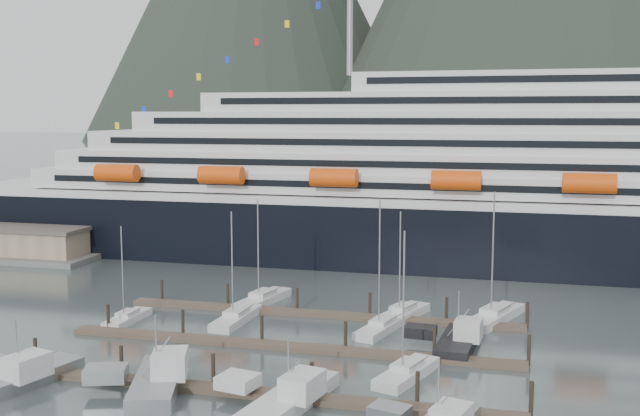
# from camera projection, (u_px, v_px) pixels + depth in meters

# --- Properties ---
(ground) EXTENTS (1600.00, 1600.00, 0.00)m
(ground) POSITION_uv_depth(u_px,v_px,m) (326.00, 362.00, 72.57)
(ground) COLOR #4A5758
(ground) RESTS_ON ground
(cruise_ship) EXTENTS (210.00, 30.40, 50.30)m
(cruise_ship) POSITION_uv_depth(u_px,v_px,m) (600.00, 191.00, 116.19)
(cruise_ship) COLOR black
(cruise_ship) RESTS_ON ground
(dock_near) EXTENTS (48.18, 2.28, 3.20)m
(dock_near) POSITION_uv_depth(u_px,v_px,m) (242.00, 391.00, 64.23)
(dock_near) COLOR #4A3C30
(dock_near) RESTS_ON ground
(dock_mid) EXTENTS (48.18, 2.28, 3.20)m
(dock_mid) POSITION_uv_depth(u_px,v_px,m) (287.00, 346.00, 76.70)
(dock_mid) COLOR #4A3C30
(dock_mid) RESTS_ON ground
(dock_far) EXTENTS (48.18, 2.28, 3.20)m
(dock_far) POSITION_uv_depth(u_px,v_px,m) (319.00, 313.00, 89.18)
(dock_far) COLOR #4A3C30
(dock_far) RESTS_ON ground
(sailboat_a) EXTENTS (2.37, 7.74, 11.69)m
(sailboat_a) POSITION_uv_depth(u_px,v_px,m) (128.00, 319.00, 86.47)
(sailboat_a) COLOR silver
(sailboat_a) RESTS_ON ground
(sailboat_b) EXTENTS (2.97, 10.07, 13.48)m
(sailboat_b) POSITION_uv_depth(u_px,v_px,m) (236.00, 319.00, 86.50)
(sailboat_b) COLOR silver
(sailboat_b) RESTS_ON ground
(sailboat_d) EXTENTS (4.89, 10.60, 15.28)m
(sailboat_d) POSITION_uv_depth(u_px,v_px,m) (383.00, 327.00, 83.03)
(sailboat_d) COLOR silver
(sailboat_d) RESTS_ON ground
(sailboat_e) EXTENTS (4.61, 10.93, 13.97)m
(sailboat_e) POSITION_uv_depth(u_px,v_px,m) (263.00, 300.00, 95.08)
(sailboat_e) COLOR silver
(sailboat_e) RESTS_ON ground
(sailboat_f) EXTENTS (5.56, 9.65, 13.25)m
(sailboat_f) POSITION_uv_depth(u_px,v_px,m) (403.00, 314.00, 88.28)
(sailboat_f) COLOR silver
(sailboat_f) RESTS_ON ground
(sailboat_g) EXTENTS (6.85, 11.92, 15.74)m
(sailboat_g) POSITION_uv_depth(u_px,v_px,m) (495.00, 317.00, 87.04)
(sailboat_g) COLOR silver
(sailboat_g) RESTS_ON ground
(sailboat_h) EXTENTS (5.22, 9.39, 14.17)m
(sailboat_h) POSITION_uv_depth(u_px,v_px,m) (407.00, 374.00, 68.08)
(sailboat_h) COLOR silver
(sailboat_h) RESTS_ON ground
(trawler_a) EXTENTS (9.58, 12.67, 6.69)m
(trawler_a) POSITION_uv_depth(u_px,v_px,m) (17.00, 378.00, 65.82)
(trawler_a) COLOR #919497
(trawler_a) RESTS_ON ground
(trawler_b) EXTENTS (9.84, 12.03, 7.45)m
(trawler_b) POSITION_uv_depth(u_px,v_px,m) (156.00, 380.00, 64.94)
(trawler_b) COLOR #919497
(trawler_b) RESTS_ON ground
(trawler_c) EXTENTS (9.46, 13.21, 6.52)m
(trawler_c) POSITION_uv_depth(u_px,v_px,m) (287.00, 397.00, 61.26)
(trawler_c) COLOR silver
(trawler_c) RESTS_ON ground
(trawler_e) EXTENTS (8.03, 10.53, 6.68)m
(trawler_e) POSITION_uv_depth(u_px,v_px,m) (457.00, 341.00, 76.49)
(trawler_e) COLOR black
(trawler_e) RESTS_ON ground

